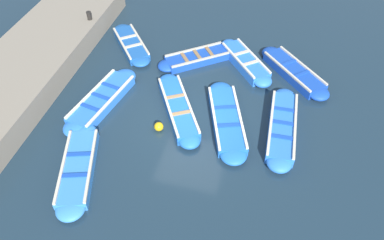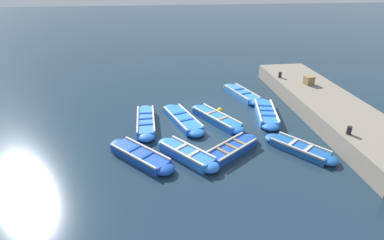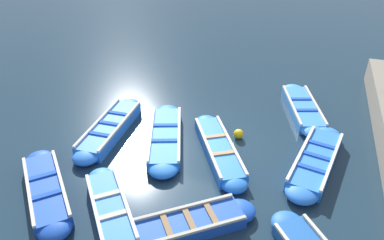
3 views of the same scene
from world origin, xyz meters
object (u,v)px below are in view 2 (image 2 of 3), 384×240
at_px(boat_near_quay, 266,113).
at_px(boat_outer_right, 241,94).
at_px(buoy_orange_near, 220,110).
at_px(boat_end_of_row, 300,148).
at_px(boat_centre, 146,122).
at_px(boat_outer_left, 140,156).
at_px(bollard_mid_north, 349,130).
at_px(boat_drifting, 216,118).
at_px(boat_broadside, 182,119).
at_px(wooden_crate, 309,80).
at_px(bollard_north, 280,75).
at_px(boat_tucked, 231,150).
at_px(boat_bow_out, 187,154).

bearing_deg(boat_near_quay, boat_outer_right, -79.81).
bearing_deg(boat_near_quay, buoy_orange_near, -16.74).
bearing_deg(boat_end_of_row, boat_centre, -26.49).
bearing_deg(boat_outer_left, bollard_mid_north, 176.60).
distance_m(boat_outer_left, boat_drifting, 4.90).
relative_size(boat_centre, bollard_mid_north, 11.12).
bearing_deg(boat_broadside, boat_centre, 3.26).
distance_m(boat_broadside, wooden_crate, 8.27).
bearing_deg(bollard_mid_north, boat_outer_right, -68.80).
bearing_deg(buoy_orange_near, bollard_north, -146.98).
height_order(boat_outer_left, buoy_orange_near, boat_outer_left).
xyz_separation_m(boat_broadside, wooden_crate, (-7.87, -2.36, 0.98)).
bearing_deg(bollard_mid_north, boat_tucked, -6.51).
bearing_deg(boat_drifting, buoy_orange_near, -111.49).
xyz_separation_m(boat_outer_left, boat_broadside, (-2.06, -3.19, -0.01)).
height_order(boat_bow_out, wooden_crate, wooden_crate).
bearing_deg(wooden_crate, boat_tucked, 42.30).
bearing_deg(bollard_north, boat_drifting, 38.75).
height_order(boat_tucked, bollard_north, bollard_north).
relative_size(boat_centre, buoy_orange_near, 12.43).
height_order(boat_outer_right, bollard_north, bollard_north).
relative_size(boat_outer_left, bollard_north, 9.14).
relative_size(bollard_mid_north, buoy_orange_near, 1.12).
relative_size(boat_tucked, bollard_north, 9.02).
xyz_separation_m(boat_broadside, boat_end_of_row, (-4.77, 3.42, -0.02)).
distance_m(boat_outer_right, boat_drifting, 3.95).
relative_size(wooden_crate, buoy_orange_near, 1.56).
bearing_deg(boat_tucked, bollard_mid_north, 173.49).
relative_size(boat_outer_right, boat_drifting, 1.01).
bearing_deg(bollard_north, boat_near_quay, 59.79).
bearing_deg(boat_centre, buoy_orange_near, -166.25).
xyz_separation_m(boat_centre, boat_outer_left, (0.19, 3.08, -0.01)).
bearing_deg(boat_end_of_row, boat_bow_out, -0.91).
bearing_deg(buoy_orange_near, boat_centre, 13.75).
height_order(boat_outer_right, boat_outer_left, boat_outer_left).
xyz_separation_m(boat_tucked, boat_end_of_row, (-2.96, 0.26, -0.01)).
height_order(boat_tucked, wooden_crate, wooden_crate).
height_order(boat_outer_left, boat_broadside, boat_outer_left).
height_order(boat_broadside, bollard_north, bollard_north).
distance_m(boat_tucked, boat_bow_out, 1.94).
bearing_deg(bollard_north, boat_bow_out, 46.49).
xyz_separation_m(boat_near_quay, boat_broadside, (4.53, 0.16, -0.01)).
height_order(bollard_north, wooden_crate, wooden_crate).
distance_m(boat_outer_right, boat_near_quay, 3.01).
relative_size(boat_outer_right, boat_bow_out, 1.23).
relative_size(boat_end_of_row, wooden_crate, 6.28).
relative_size(boat_outer_right, boat_outer_left, 1.17).
xyz_separation_m(boat_centre, wooden_crate, (-9.74, -2.47, 0.95)).
bearing_deg(boat_drifting, boat_near_quay, -174.07).
xyz_separation_m(boat_centre, boat_near_quay, (-6.40, -0.27, -0.02)).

